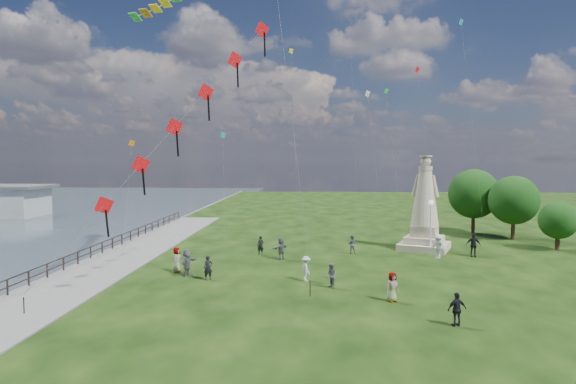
# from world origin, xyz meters

# --- Properties ---
(waterfront) EXTENTS (200.00, 200.00, 1.51)m
(waterfront) POSITION_xyz_m (-15.24, 8.99, -0.06)
(waterfront) COLOR #374B53
(waterfront) RESTS_ON ground
(statue) EXTENTS (5.13, 5.13, 7.96)m
(statue) POSITION_xyz_m (10.08, 17.59, 3.01)
(statue) COLOR beige
(statue) RESTS_ON ground
(lamppost) EXTENTS (0.40, 0.40, 4.35)m
(lamppost) POSITION_xyz_m (10.19, 15.89, 3.14)
(lamppost) COLOR silver
(lamppost) RESTS_ON ground
(tree_row) EXTENTS (8.15, 13.10, 6.64)m
(tree_row) POSITION_xyz_m (18.60, 24.33, 3.79)
(tree_row) COLOR #382314
(tree_row) RESTS_ON ground
(person_0) EXTENTS (0.67, 0.59, 1.55)m
(person_0) POSITION_xyz_m (-5.98, 6.32, 0.78)
(person_0) COLOR black
(person_0) RESTS_ON ground
(person_1) EXTENTS (0.68, 0.84, 1.50)m
(person_1) POSITION_xyz_m (1.72, 4.72, 0.75)
(person_1) COLOR #595960
(person_1) RESTS_ON ground
(person_2) EXTENTS (0.84, 1.14, 1.58)m
(person_2) POSITION_xyz_m (0.23, 6.41, 0.79)
(person_2) COLOR silver
(person_2) RESTS_ON ground
(person_3) EXTENTS (1.01, 0.69, 1.57)m
(person_3) POSITION_xyz_m (7.25, -1.46, 0.79)
(person_3) COLOR black
(person_3) RESTS_ON ground
(person_4) EXTENTS (0.91, 0.79, 1.60)m
(person_4) POSITION_xyz_m (4.92, 2.25, 0.80)
(person_4) COLOR #595960
(person_4) RESTS_ON ground
(person_5) EXTENTS (1.14, 1.80, 1.79)m
(person_5) POSITION_xyz_m (-7.58, 7.29, 0.90)
(person_5) COLOR #595960
(person_5) RESTS_ON ground
(person_6) EXTENTS (0.61, 0.47, 1.50)m
(person_6) POSITION_xyz_m (-3.55, 14.57, 0.75)
(person_6) COLOR black
(person_6) RESTS_ON ground
(person_7) EXTENTS (0.79, 0.55, 1.52)m
(person_7) POSITION_xyz_m (3.80, 15.47, 0.76)
(person_7) COLOR #595960
(person_7) RESTS_ON ground
(person_8) EXTENTS (1.27, 1.31, 1.87)m
(person_8) POSITION_xyz_m (10.30, 13.91, 0.93)
(person_8) COLOR silver
(person_8) RESTS_ON ground
(person_9) EXTENTS (1.15, 0.69, 1.86)m
(person_9) POSITION_xyz_m (13.22, 14.66, 0.93)
(person_9) COLOR black
(person_9) RESTS_ON ground
(person_10) EXTENTS (0.58, 0.88, 1.70)m
(person_10) POSITION_xyz_m (-8.58, 8.32, 0.85)
(person_10) COLOR #595960
(person_10) RESTS_ON ground
(person_11) EXTENTS (1.50, 1.66, 1.70)m
(person_11) POSITION_xyz_m (-1.79, 12.79, 0.85)
(person_11) COLOR #595960
(person_11) RESTS_ON ground
(red_kite_train) EXTENTS (11.29, 9.35, 16.47)m
(red_kite_train) POSITION_xyz_m (-6.71, 4.61, 10.21)
(red_kite_train) COLOR black
(red_kite_train) RESTS_ON ground
(small_kites) EXTENTS (30.56, 16.08, 32.86)m
(small_kites) POSITION_xyz_m (3.01, 23.41, 14.03)
(small_kites) COLOR teal
(small_kites) RESTS_ON ground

